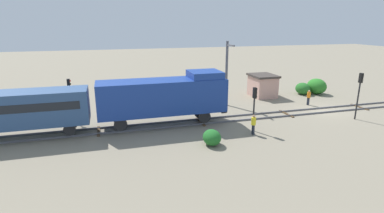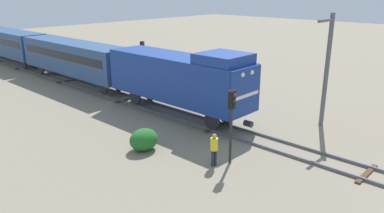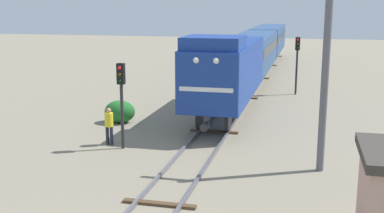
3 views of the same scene
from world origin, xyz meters
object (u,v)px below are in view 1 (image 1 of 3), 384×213
at_px(locomotive, 165,95).
at_px(catenary_mast, 227,72).
at_px(relay_hut, 263,85).
at_px(traffic_signal_far, 70,92).
at_px(traffic_signal_mid, 254,101).
at_px(worker_near_track, 309,96).
at_px(traffic_signal_near, 360,88).
at_px(worker_by_signal, 253,123).

bearing_deg(locomotive, catenary_mast, -57.78).
distance_m(locomotive, relay_hut, 15.72).
bearing_deg(relay_hut, traffic_signal_far, 100.11).
height_order(locomotive, traffic_signal_mid, locomotive).
relative_size(locomotive, traffic_signal_far, 2.89).
height_order(traffic_signal_far, relay_hut, traffic_signal_far).
bearing_deg(relay_hut, catenary_mast, 113.45).
bearing_deg(relay_hut, worker_near_track, -150.16).
height_order(traffic_signal_mid, catenary_mast, catenary_mast).
bearing_deg(locomotive, traffic_signal_far, 66.09).
height_order(traffic_signal_far, worker_near_track, traffic_signal_far).
distance_m(traffic_signal_near, traffic_signal_mid, 10.89).
bearing_deg(traffic_signal_mid, locomotive, 63.78).
distance_m(traffic_signal_far, worker_near_track, 24.89).
height_order(traffic_signal_mid, worker_by_signal, traffic_signal_mid).
distance_m(catenary_mast, relay_hut, 6.88).
relative_size(traffic_signal_near, worker_by_signal, 2.61).
bearing_deg(catenary_mast, traffic_signal_far, 94.77).
xyz_separation_m(worker_by_signal, relay_hut, (11.70, -7.24, 0.40)).
height_order(traffic_signal_mid, traffic_signal_far, traffic_signal_far).
xyz_separation_m(worker_near_track, relay_hut, (5.10, 2.93, 0.40)).
bearing_deg(traffic_signal_mid, worker_by_signal, 153.61).
xyz_separation_m(locomotive, worker_near_track, (2.40, -16.67, -1.78)).
bearing_deg(worker_by_signal, catenary_mast, -107.00).
relative_size(locomotive, worker_by_signal, 6.82).
xyz_separation_m(traffic_signal_mid, relay_hut, (10.90, -6.84, -1.25)).
height_order(worker_by_signal, catenary_mast, catenary_mast).
bearing_deg(locomotive, relay_hut, -61.38).
distance_m(locomotive, traffic_signal_near, 18.07).
distance_m(traffic_signal_far, relay_hut, 22.26).
relative_size(traffic_signal_mid, catenary_mast, 0.54).
xyz_separation_m(locomotive, traffic_signal_near, (-3.20, -17.78, 0.30)).
bearing_deg(traffic_signal_near, traffic_signal_far, 75.29).
height_order(traffic_signal_near, traffic_signal_mid, traffic_signal_near).
relative_size(catenary_mast, relay_hut, 2.01).
relative_size(worker_by_signal, catenary_mast, 0.24).
distance_m(locomotive, worker_near_track, 16.94).
xyz_separation_m(traffic_signal_mid, worker_by_signal, (-0.80, 0.40, -1.64)).
height_order(traffic_signal_mid, worker_near_track, traffic_signal_mid).
bearing_deg(traffic_signal_mid, worker_near_track, -59.30).
distance_m(traffic_signal_far, catenary_mast, 16.03).
height_order(traffic_signal_near, worker_near_track, traffic_signal_near).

